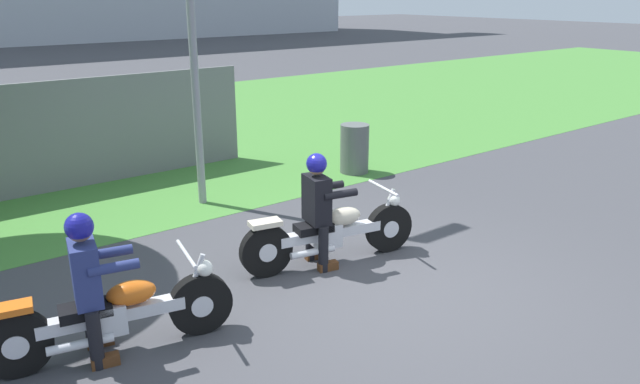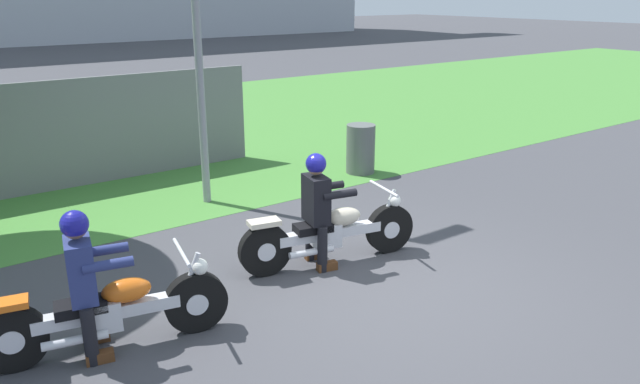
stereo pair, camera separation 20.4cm
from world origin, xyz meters
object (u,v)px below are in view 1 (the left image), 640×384
rider_lead (318,201)px  trash_can (354,149)px  rider_follow (88,276)px  motorcycle_lead (331,233)px  motorcycle_follow (114,315)px

rider_lead → trash_can: (2.94, 2.72, -0.37)m
rider_follow → trash_can: (5.69, 3.03, -0.36)m
rider_follow → rider_lead: bearing=18.5°
motorcycle_lead → rider_lead: bearing=179.1°
motorcycle_lead → trash_can: bearing=56.9°
motorcycle_follow → rider_follow: rider_follow is taller
rider_lead → motorcycle_follow: bearing=-160.3°
rider_lead → rider_follow: rider_lead is taller
motorcycle_lead → motorcycle_follow: bearing=-161.5°
rider_lead → trash_can: size_ratio=1.57×
motorcycle_lead → motorcycle_follow: (-2.75, -0.31, -0.00)m
rider_lead → motorcycle_follow: size_ratio=0.64×
rider_lead → motorcycle_follow: rider_lead is taller
motorcycle_follow → rider_follow: size_ratio=1.58×
motorcycle_follow → rider_follow: bearing=179.1°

